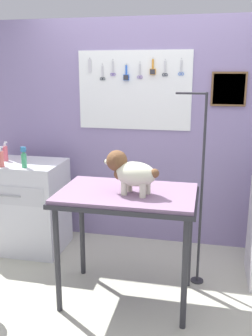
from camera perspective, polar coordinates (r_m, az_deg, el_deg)
The scene contains 9 objects.
ground at distance 3.15m, azimuth 0.15°, elevation -20.50°, with size 4.40×4.00×0.04m, color #B6B5A2.
rear_wall_panel at distance 3.89m, azimuth 4.17°, elevation 5.21°, with size 4.00×0.11×2.30m.
grooming_table at distance 2.88m, azimuth 0.17°, elevation -5.26°, with size 1.06×0.69×0.90m.
grooming_arm at distance 3.18m, azimuth 11.17°, elevation -4.62°, with size 0.30×0.11×1.63m.
dog at distance 2.76m, azimuth 0.60°, elevation -0.51°, with size 0.43×0.26×0.32m.
counter_left at distance 3.99m, azimuth -15.10°, elevation -5.51°, with size 0.80×0.58×0.91m.
spray_bottle_short at distance 3.95m, azimuth -17.80°, elevation 2.17°, with size 0.05×0.05×0.19m.
spray_bottle_tall at distance 3.72m, azimuth -18.43°, elevation 1.38°, with size 0.06×0.06×0.19m.
detangler_spray at distance 3.62m, azimuth -15.21°, elevation 1.34°, with size 0.05×0.05×0.20m.
Camera 1 is at (0.55, -2.52, 1.79)m, focal length 40.24 mm.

